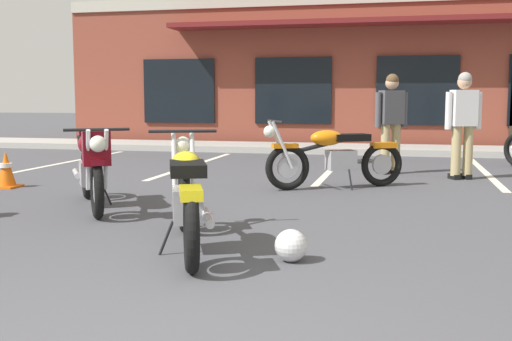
{
  "coord_description": "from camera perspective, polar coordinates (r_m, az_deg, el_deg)",
  "views": [
    {
      "loc": [
        1.23,
        -2.55,
        1.29
      ],
      "look_at": [
        -0.21,
        3.62,
        0.55
      ],
      "focal_mm": 44.22,
      "sensor_mm": 36.0,
      "label": 1
    }
  ],
  "objects": [
    {
      "name": "person_in_black_shirt",
      "position": [
        10.81,
        12.13,
        4.72
      ],
      "size": [
        0.56,
        0.42,
        1.68
      ],
      "color": "black",
      "rests_on": "ground_plane"
    },
    {
      "name": "person_by_back_row",
      "position": [
        10.37,
        18.24,
        4.45
      ],
      "size": [
        0.59,
        0.38,
        1.68
      ],
      "color": "black",
      "rests_on": "ground_plane"
    },
    {
      "name": "ground_plane",
      "position": [
        6.79,
        2.47,
        -4.3
      ],
      "size": [
        80.0,
        80.0,
        0.0
      ],
      "primitive_type": "plane",
      "color": "#47474C"
    },
    {
      "name": "brick_storefront_building",
      "position": [
        19.27,
        9.56,
        8.53
      ],
      "size": [
        15.51,
        7.06,
        3.89
      ],
      "color": "brown",
      "rests_on": "ground_plane"
    },
    {
      "name": "helmet_on_pavement",
      "position": [
        5.0,
        3.19,
        -6.78
      ],
      "size": [
        0.26,
        0.26,
        0.26
      ],
      "color": "silver",
      "rests_on": "ground_plane"
    },
    {
      "name": "sidewalk_kerb",
      "position": [
        15.09,
        8.41,
        1.95
      ],
      "size": [
        22.0,
        1.8,
        0.14
      ],
      "primitive_type": "cube",
      "color": "#A8A59E",
      "rests_on": "ground_plane"
    },
    {
      "name": "painted_stall_lines",
      "position": [
        11.53,
        6.92,
        0.2
      ],
      "size": [
        10.65,
        4.8,
        0.01
      ],
      "color": "silver",
      "rests_on": "ground_plane"
    },
    {
      "name": "motorcycle_green_cafe_racer",
      "position": [
        8.98,
        7.09,
        1.32
      ],
      "size": [
        1.91,
        1.27,
        0.98
      ],
      "color": "black",
      "rests_on": "ground_plane"
    },
    {
      "name": "traffic_cone",
      "position": [
        9.69,
        -21.66,
        0.08
      ],
      "size": [
        0.34,
        0.34,
        0.53
      ],
      "color": "orange",
      "rests_on": "ground_plane"
    },
    {
      "name": "motorcycle_silver_naked",
      "position": [
        7.45,
        -14.66,
        0.57
      ],
      "size": [
        1.37,
        1.86,
        0.98
      ],
      "color": "black",
      "rests_on": "ground_plane"
    },
    {
      "name": "motorcycle_foreground_classic",
      "position": [
        5.36,
        -6.25,
        -2.26
      ],
      "size": [
        1.07,
        2.01,
        0.98
      ],
      "color": "black",
      "rests_on": "ground_plane"
    }
  ]
}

